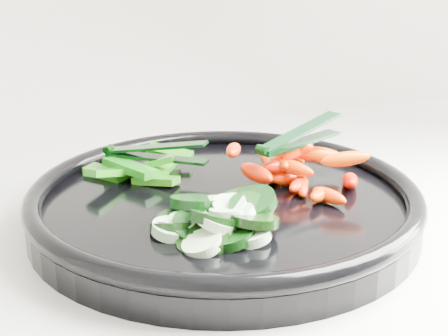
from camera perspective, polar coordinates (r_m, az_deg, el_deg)
name	(u,v)px	position (r m, az deg, el deg)	size (l,w,h in m)	color
veggie_tray	(224,202)	(0.60, 0.00, -3.12)	(0.40, 0.40, 0.04)	black
cucumber_pile	(210,221)	(0.53, -1.32, -4.83)	(0.13, 0.12, 0.04)	black
carrot_pile	(294,166)	(0.63, 6.38, 0.22)	(0.14, 0.15, 0.05)	#E23E00
pepper_pile	(139,169)	(0.66, -7.81, -0.12)	(0.13, 0.10, 0.04)	#136109
tong_carrot	(298,138)	(0.62, 6.79, 2.77)	(0.11, 0.06, 0.02)	black
tong_pepper	(153,152)	(0.65, -6.50, 1.45)	(0.10, 0.08, 0.02)	black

